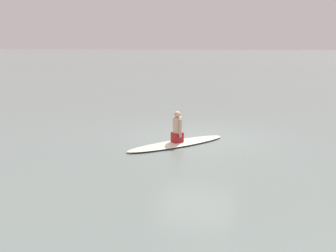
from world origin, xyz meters
TOP-DOWN VIEW (x-y plane):
  - ground_plane at (0.00, 0.00)m, footprint 400.00×400.00m
  - surfboard at (0.41, 0.97)m, footprint 2.76×2.96m
  - person_paddler at (0.41, 0.97)m, footprint 0.39×0.40m

SIDE VIEW (x-z plane):
  - ground_plane at x=0.00m, z-range 0.00..0.00m
  - surfboard at x=0.41m, z-range 0.00..0.10m
  - person_paddler at x=0.41m, z-range 0.05..0.99m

